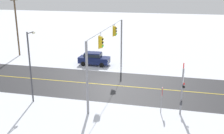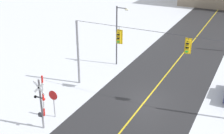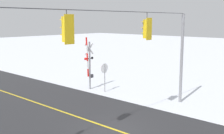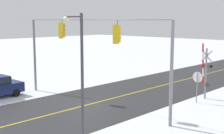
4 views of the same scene
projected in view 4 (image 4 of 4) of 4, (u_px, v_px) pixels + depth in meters
ground_plane at (89, 104)px, 23.49m from camera, size 160.00×160.00×0.00m
road_asphalt at (16, 123)px, 19.17m from camera, size 9.00×80.00×0.01m
lane_centre_line at (16, 123)px, 19.17m from camera, size 0.14×72.00×0.01m
signal_span at (88, 50)px, 22.94m from camera, size 14.20×0.47×6.22m
stop_sign at (197, 80)px, 23.82m from camera, size 0.80×0.09×2.35m
railroad_crossing at (206, 70)px, 25.00m from camera, size 0.98×0.31×4.38m
streetlamp_near at (79, 69)px, 14.99m from camera, size 1.39×0.28×6.50m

